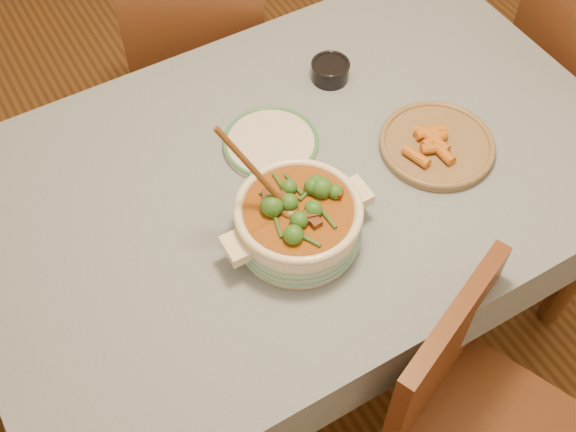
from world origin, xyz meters
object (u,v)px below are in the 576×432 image
object	(u,v)px
condiment_bowl	(330,70)
white_plate	(271,143)
dining_table	(298,192)
chair_near	(467,409)
stew_casserole	(298,219)
chair_far	(195,57)
fried_plate	(437,143)

from	to	relation	value
condiment_bowl	white_plate	bearing A→B (deg)	-152.93
dining_table	chair_near	size ratio (longest dim) A/B	1.93
stew_casserole	white_plate	size ratio (longest dim) A/B	1.46
dining_table	chair_far	xyz separation A→B (m)	(0.05, 0.76, -0.14)
chair_near	stew_casserole	bearing A→B (deg)	88.99
white_plate	fried_plate	world-z (taller)	fried_plate
dining_table	chair_near	bearing A→B (deg)	-82.76
stew_casserole	chair_far	distance (m)	1.00
fried_plate	chair_near	xyz separation A→B (m)	(-0.26, -0.54, -0.28)
fried_plate	chair_near	bearing A→B (deg)	-115.83
dining_table	chair_far	distance (m)	0.77
fried_plate	chair_far	bearing A→B (deg)	108.30
dining_table	condiment_bowl	xyz separation A→B (m)	(0.25, 0.24, 0.12)
stew_casserole	chair_near	distance (m)	0.61
fried_plate	chair_far	xyz separation A→B (m)	(-0.29, 0.87, -0.25)
condiment_bowl	fried_plate	xyz separation A→B (m)	(0.10, -0.36, -0.01)
condiment_bowl	fried_plate	size ratio (longest dim) A/B	0.42
chair_far	chair_near	bearing A→B (deg)	108.04
chair_near	white_plate	bearing A→B (deg)	75.01
stew_casserole	chair_near	bearing A→B (deg)	-68.32
condiment_bowl	chair_far	bearing A→B (deg)	110.38
white_plate	chair_near	distance (m)	0.81
dining_table	chair_near	xyz separation A→B (m)	(0.08, -0.65, -0.17)
dining_table	chair_near	distance (m)	0.68
fried_plate	white_plate	bearing A→B (deg)	148.41
dining_table	white_plate	xyz separation A→B (m)	(-0.02, 0.11, 0.10)
stew_casserole	fried_plate	world-z (taller)	stew_casserole
fried_plate	stew_casserole	bearing A→B (deg)	-172.53
stew_casserole	fried_plate	distance (m)	0.46
stew_casserole	condiment_bowl	world-z (taller)	stew_casserole
stew_casserole	chair_far	world-z (taller)	stew_casserole
white_plate	fried_plate	distance (m)	0.43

